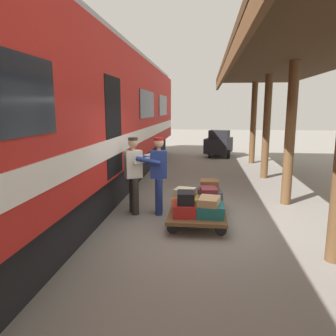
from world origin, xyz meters
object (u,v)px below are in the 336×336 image
Objects in this scene: suitcase_gray_aluminum at (187,195)px; porter_by_door at (134,173)px; suitcase_cream_canvas at (185,193)px; baggage_tug at (219,144)px; porter_in_overalls at (158,173)px; train_car at (44,121)px; suitcase_navy_fabric at (210,201)px; suitcase_brown_leather at (209,185)px; suitcase_tan_vintage at (209,201)px; suitcase_teal_softside at (210,210)px; suitcase_black_hardshell at (186,198)px; suitcase_slate_roller at (210,194)px; suitcase_yellow_case at (186,201)px; luggage_cart at (198,208)px; suitcase_burgundy_valise at (209,192)px; suitcase_red_plastic at (184,209)px.

porter_by_door is (1.15, 0.34, 0.55)m from suitcase_gray_aluminum.
baggage_tug reaches higher than suitcase_cream_canvas.
porter_by_door is at bearing 5.00° from porter_in_overalls.
train_car is at bearing 13.65° from suitcase_gray_aluminum.
suitcase_brown_leather reaches higher than suitcase_navy_fabric.
suitcase_brown_leather is 1.20m from suitcase_tan_vintage.
suitcase_tan_vintage is at bearing 40.73° from suitcase_teal_softside.
suitcase_slate_roller is at bearing -111.70° from suitcase_black_hardshell.
suitcase_cream_canvas is (0.02, 0.01, 0.19)m from suitcase_yellow_case.
luggage_cart is 5.01× the size of suitcase_burgundy_valise.
suitcase_slate_roller is 1.46× the size of suitcase_black_hardshell.
train_car reaches higher than suitcase_brown_leather.
suitcase_brown_leather is 0.24× the size of porter_by_door.
suitcase_black_hardshell is 0.22× the size of baggage_tug.
suitcase_slate_roller is 0.51m from suitcase_gray_aluminum.
porter_by_door is (0.52, 0.05, 0.00)m from porter_in_overalls.
suitcase_black_hardshell is (-0.03, 0.03, 0.23)m from suitcase_red_plastic.
suitcase_navy_fabric is 0.77m from suitcase_red_plastic.
suitcase_gray_aluminum is at bearing -66.43° from luggage_cart.
suitcase_gray_aluminum is (0.00, -1.17, -0.03)m from suitcase_red_plastic.
suitcase_yellow_case is 0.81m from suitcase_brown_leather.
luggage_cart is at bearing -180.00° from suitcase_yellow_case.
suitcase_black_hardshell reaches higher than suitcase_teal_softside.
suitcase_slate_roller is 1.13× the size of suitcase_teal_softside.
porter_in_overalls is (1.15, 0.29, 0.53)m from suitcase_slate_roller.
porter_by_door is at bearing 11.94° from suitcase_brown_leather.
baggage_tug is (-0.52, -9.81, 0.23)m from suitcase_teal_softside.
train_car is 42.77× the size of suitcase_yellow_case.
suitcase_gray_aluminum is (-2.97, -0.72, -1.69)m from train_car.
train_car reaches higher than suitcase_yellow_case.
suitcase_yellow_case is at bearing -48.90° from suitcase_teal_softside.
suitcase_teal_softside is at bearing -176.75° from suitcase_black_hardshell.
porter_by_door is at bearing 76.31° from baggage_tug.
suitcase_brown_leather is at bearing -112.02° from luggage_cart.
suitcase_burgundy_valise reaches higher than suitcase_navy_fabric.
suitcase_navy_fabric is at bearing 180.00° from luggage_cart.
porter_in_overalls is at bearing -24.40° from suitcase_yellow_case.
suitcase_cream_canvas is 0.99× the size of suitcase_brown_leather.
suitcase_burgundy_valise is at bearing 129.30° from suitcase_gray_aluminum.
baggage_tug reaches higher than suitcase_gray_aluminum.
suitcase_navy_fabric is at bearing 180.00° from suitcase_yellow_case.
porter_by_door is at bearing -35.62° from suitcase_red_plastic.
suitcase_yellow_case is at bearing -177.32° from train_car.
porter_by_door is (1.66, -0.24, 0.52)m from suitcase_navy_fabric.
suitcase_slate_roller is 0.81m from suitcase_cream_canvas.
suitcase_red_plastic is at bearing 83.99° from baggage_tug.
porter_by_door is (1.65, 0.35, 0.31)m from suitcase_brown_leather.
suitcase_gray_aluminum is 1.30m from suitcase_tan_vintage.
baggage_tug is (-4.00, -9.36, -1.43)m from train_car.
suitcase_teal_softside is 0.53m from suitcase_black_hardshell.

